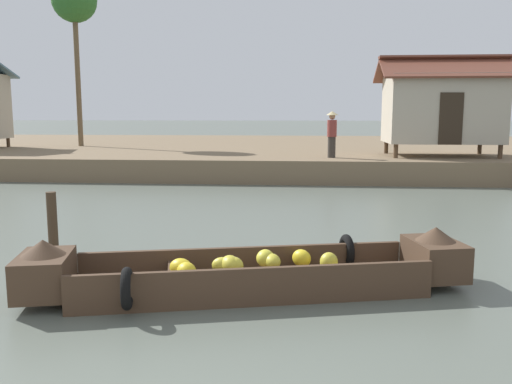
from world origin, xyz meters
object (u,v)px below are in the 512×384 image
Objects in this scene: palm_tree_near at (74,3)px; mooring_post at (53,237)px; stilt_house_mid_left at (442,107)px; vendor_person at (332,132)px; banana_boat at (250,272)px.

mooring_post is at bearing -68.34° from palm_tree_near.
palm_tree_near is (-15.87, 4.69, 4.90)m from stilt_house_mid_left.
mooring_post is (-4.62, -12.23, -1.09)m from vendor_person.
vendor_person is at bearing -164.86° from stilt_house_mid_left.
palm_tree_near is at bearing 153.83° from vendor_person.
mooring_post reaches higher than banana_boat.
palm_tree_near is 14.35m from vendor_person.
mooring_post is at bearing -123.13° from stilt_house_mid_left.
vendor_person is (1.75, 12.50, 1.46)m from banana_boat.
stilt_house_mid_left is 3.59× the size of mooring_post.
stilt_house_mid_left is 4.32m from vendor_person.
vendor_person is 1.27× the size of mooring_post.
banana_boat is 2.91m from mooring_post.
banana_boat is 3.64× the size of vendor_person.
banana_boat is 1.28× the size of stilt_house_mid_left.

